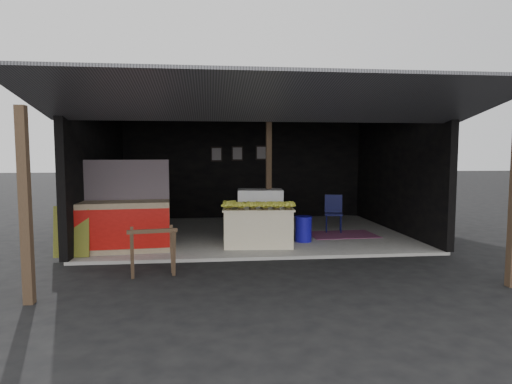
{
  "coord_description": "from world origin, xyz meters",
  "views": [
    {
      "loc": [
        -1.0,
        -7.48,
        1.89
      ],
      "look_at": [
        -0.02,
        1.55,
        1.1
      ],
      "focal_mm": 30.0,
      "sensor_mm": 36.0,
      "label": 1
    }
  ],
  "objects": [
    {
      "name": "magenta_rug",
      "position": [
        2.02,
        1.94,
        0.07
      ],
      "size": [
        1.54,
        1.06,
        0.01
      ],
      "primitive_type": "cube",
      "rotation": [
        0.0,
        0.0,
        0.04
      ],
      "color": "#6D184F",
      "rests_on": "concrete_slab"
    },
    {
      "name": "sawhorse",
      "position": [
        -1.89,
        -0.83,
        0.47
      ],
      "size": [
        0.77,
        0.76,
        0.75
      ],
      "rotation": [
        0.0,
        0.0,
        0.17
      ],
      "color": "#4B3625",
      "rests_on": "ground"
    },
    {
      "name": "green_signboard",
      "position": [
        -3.47,
        0.38,
        0.52
      ],
      "size": [
        0.61,
        0.16,
        0.92
      ],
      "primitive_type": "cube",
      "rotation": [
        -0.12,
        0.0,
        0.0
      ],
      "color": "black",
      "rests_on": "concrete_slab"
    },
    {
      "name": "water_barrel",
      "position": [
        0.96,
        1.29,
        0.31
      ],
      "size": [
        0.34,
        0.34,
        0.51
      ],
      "primitive_type": "cylinder",
      "color": "#120E9B",
      "rests_on": "concrete_slab"
    },
    {
      "name": "concrete_slab",
      "position": [
        0.0,
        2.5,
        0.03
      ],
      "size": [
        7.0,
        5.0,
        0.06
      ],
      "primitive_type": "cube",
      "color": "gray",
      "rests_on": "ground"
    },
    {
      "name": "shophouse",
      "position": [
        0.0,
        2.82,
        2.1
      ],
      "size": [
        7.4,
        7.29,
        3.02
      ],
      "color": "black",
      "rests_on": "ground"
    },
    {
      "name": "banana_pile",
      "position": [
        -0.04,
        0.98,
        0.91
      ],
      "size": [
        1.34,
        0.86,
        0.15
      ],
      "primitive_type": null,
      "rotation": [
        0.0,
        0.0,
        -0.07
      ],
      "color": "yellow",
      "rests_on": "banana_table"
    },
    {
      "name": "neighbor_stall",
      "position": [
        -2.63,
        0.84,
        0.58
      ],
      "size": [
        1.74,
        0.9,
        1.74
      ],
      "rotation": [
        0.0,
        0.0,
        0.08
      ],
      "color": "#998466",
      "rests_on": "concrete_slab"
    },
    {
      "name": "banana_table",
      "position": [
        -0.04,
        0.98,
        0.45
      ],
      "size": [
        1.46,
        0.96,
        0.77
      ],
      "rotation": [
        0.0,
        0.0,
        -0.07
      ],
      "color": "silver",
      "rests_on": "concrete_slab"
    },
    {
      "name": "plastic_chair",
      "position": [
        1.93,
        2.38,
        0.57
      ],
      "size": [
        0.5,
        0.5,
        0.88
      ],
      "rotation": [
        0.0,
        0.0,
        -0.25
      ],
      "color": "#0A0C3C",
      "rests_on": "concrete_slab"
    },
    {
      "name": "white_crate",
      "position": [
        0.09,
        1.75,
        0.6
      ],
      "size": [
        1.02,
        0.74,
        1.08
      ],
      "rotation": [
        0.0,
        0.0,
        -0.08
      ],
      "color": "white",
      "rests_on": "concrete_slab"
    },
    {
      "name": "ground",
      "position": [
        0.0,
        0.0,
        0.0
      ],
      "size": [
        80.0,
        80.0,
        0.0
      ],
      "primitive_type": "plane",
      "color": "black",
      "rests_on": "ground"
    },
    {
      "name": "picture_frames",
      "position": [
        -0.17,
        4.89,
        1.93
      ],
      "size": [
        1.62,
        0.04,
        0.46
      ],
      "color": "black",
      "rests_on": "shophouse"
    }
  ]
}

